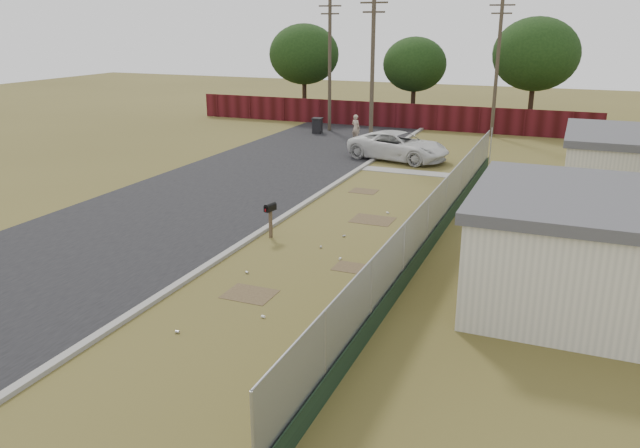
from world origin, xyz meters
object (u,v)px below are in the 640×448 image
at_px(mailbox, 270,210).
at_px(pedestrian, 356,128).
at_px(fire_hydrant, 315,369).
at_px(pickup_truck, 399,146).
at_px(trash_bin, 317,125).

height_order(mailbox, pedestrian, pedestrian).
bearing_deg(pedestrian, fire_hydrant, 128.17).
bearing_deg(fire_hydrant, mailbox, 122.19).
xyz_separation_m(pickup_truck, trash_bin, (-7.59, 6.43, -0.24)).
distance_m(mailbox, pedestrian, 19.49).
relative_size(fire_hydrant, pickup_truck, 0.14).
distance_m(mailbox, pickup_truck, 14.63).
bearing_deg(mailbox, fire_hydrant, -57.81).
bearing_deg(pickup_truck, trash_bin, 62.25).
bearing_deg(pickup_truck, mailbox, -170.08).
height_order(fire_hydrant, mailbox, mailbox).
distance_m(fire_hydrant, pickup_truck, 23.24).
bearing_deg(fire_hydrant, pickup_truck, 101.15).
bearing_deg(pedestrian, trash_bin, -7.55).
bearing_deg(pedestrian, mailbox, 120.94).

